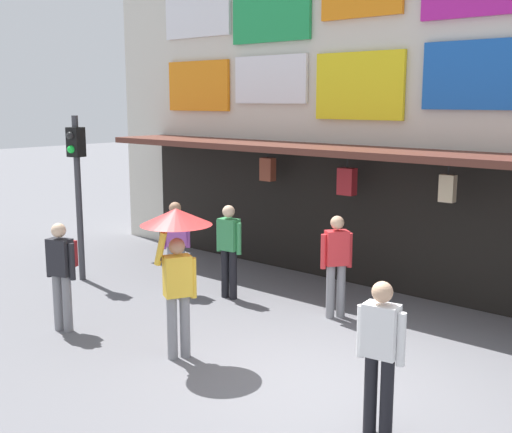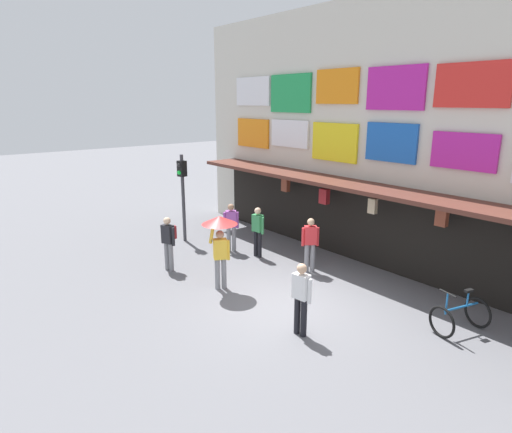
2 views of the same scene
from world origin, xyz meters
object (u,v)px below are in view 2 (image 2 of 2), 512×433
(pedestrian_in_black, at_px, (310,242))
(pedestrian_with_umbrella, at_px, (220,232))
(pedestrian_in_white, at_px, (301,295))
(pedestrian_in_yellow, at_px, (169,239))
(pedestrian_in_red, at_px, (231,225))
(traffic_light_near, at_px, (182,184))
(pedestrian_in_green, at_px, (258,229))
(bicycle_parked, at_px, (460,316))

(pedestrian_in_black, bearing_deg, pedestrian_with_umbrella, -103.54)
(pedestrian_with_umbrella, height_order, pedestrian_in_white, pedestrian_with_umbrella)
(pedestrian_in_yellow, xyz_separation_m, pedestrian_in_white, (5.25, 0.41, -0.04))
(pedestrian_in_black, xyz_separation_m, pedestrian_in_white, (2.45, -2.82, 0.00))
(pedestrian_in_red, distance_m, pedestrian_in_white, 5.81)
(pedestrian_in_yellow, bearing_deg, pedestrian_with_umbrella, 11.39)
(traffic_light_near, relative_size, pedestrian_in_yellow, 1.90)
(traffic_light_near, relative_size, pedestrian_in_green, 1.90)
(pedestrian_in_green, xyz_separation_m, pedestrian_with_umbrella, (1.34, -2.41, 0.69))
(bicycle_parked, relative_size, pedestrian_with_umbrella, 0.63)
(traffic_light_near, distance_m, pedestrian_with_umbrella, 4.58)
(bicycle_parked, height_order, pedestrian_in_yellow, pedestrian_in_yellow)
(traffic_light_near, distance_m, pedestrian_in_red, 2.45)
(pedestrian_in_black, height_order, pedestrian_in_white, same)
(pedestrian_in_green, bearing_deg, bicycle_parked, 3.59)
(traffic_light_near, bearing_deg, bicycle_parked, 8.62)
(pedestrian_in_black, distance_m, pedestrian_in_red, 3.08)
(pedestrian_with_umbrella, distance_m, pedestrian_in_white, 3.20)
(pedestrian_in_yellow, height_order, pedestrian_in_white, same)
(pedestrian_in_green, xyz_separation_m, pedestrian_in_red, (-0.97, -0.38, 0.00))
(pedestrian_in_white, bearing_deg, traffic_light_near, 169.45)
(bicycle_parked, distance_m, pedestrian_in_green, 6.67)
(pedestrian_in_black, bearing_deg, pedestrian_in_white, -49.00)
(traffic_light_near, distance_m, bicycle_parked, 9.90)
(traffic_light_near, height_order, bicycle_parked, traffic_light_near)
(pedestrian_in_green, relative_size, pedestrian_with_umbrella, 0.81)
(traffic_light_near, height_order, pedestrian_in_green, traffic_light_near)
(pedestrian_in_green, bearing_deg, traffic_light_near, -160.82)
(pedestrian_with_umbrella, relative_size, pedestrian_in_red, 1.24)
(pedestrian_in_red, bearing_deg, bicycle_parked, 5.95)
(pedestrian_in_yellow, xyz_separation_m, pedestrian_in_red, (-0.19, 2.47, -0.04))
(pedestrian_in_black, height_order, pedestrian_in_red, same)
(pedestrian_in_black, relative_size, pedestrian_in_red, 1.00)
(pedestrian_with_umbrella, bearing_deg, pedestrian_in_red, 138.66)
(pedestrian_in_green, relative_size, pedestrian_in_white, 1.00)
(bicycle_parked, bearing_deg, pedestrian_in_yellow, -156.28)
(pedestrian_in_green, bearing_deg, pedestrian_in_black, 10.73)
(pedestrian_in_black, height_order, pedestrian_in_green, same)
(pedestrian_in_white, bearing_deg, pedestrian_with_umbrella, 179.60)
(pedestrian_in_red, relative_size, pedestrian_in_white, 1.00)
(traffic_light_near, distance_m, pedestrian_in_green, 3.40)
(pedestrian_with_umbrella, bearing_deg, bicycle_parked, 28.15)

